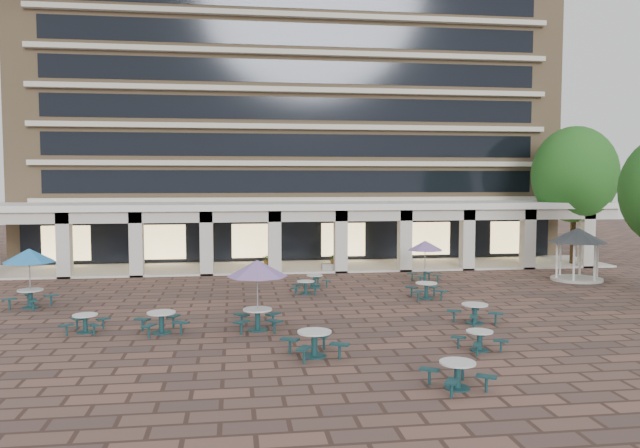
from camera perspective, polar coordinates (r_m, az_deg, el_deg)
The scene contains 19 objects.
ground at distance 27.73m, azimuth 1.91°, elevation -8.27°, with size 120.00×120.00×0.00m, color brown.
apartment_building at distance 52.79m, azimuth -2.84°, elevation 11.32°, with size 40.00×15.50×25.20m.
retail_arcade at distance 41.85m, azimuth -1.51°, elevation 0.06°, with size 42.00×6.60×4.40m.
picnic_table_0 at distance 25.12m, azimuth -14.30°, elevation -8.54°, with size 2.21×2.21×0.83m.
picnic_table_1 at distance 18.56m, azimuth 12.46°, elevation -13.12°, with size 2.01×2.01×0.78m.
picnic_table_2 at distance 22.65m, azimuth 14.38°, elevation -10.13°, with size 1.85×1.85×0.70m.
picnic_table_4 at distance 31.72m, azimuth -25.05°, elevation -2.82°, with size 2.37×2.37×2.74m.
picnic_table_5 at distance 21.23m, azimuth -0.52°, elevation -10.68°, with size 2.27×2.27×0.87m.
picnic_table_6 at distance 24.56m, azimuth -5.76°, elevation -4.30°, with size 2.40×2.40×2.77m.
picnic_table_8 at distance 26.08m, azimuth -20.68°, elevation -8.36°, with size 1.74×1.74×0.71m.
picnic_table_9 at distance 34.58m, azimuth -0.50°, elevation -5.12°, with size 1.82×1.82×0.67m.
picnic_table_10 at distance 26.72m, azimuth 13.96°, elevation -7.80°, with size 2.19×2.19×0.81m.
picnic_table_11 at distance 36.56m, azimuth 9.59°, elevation -2.10°, with size 2.08×2.08×2.40m.
picnic_table_12 at distance 32.55m, azimuth -1.32°, elevation -5.69°, with size 1.68×1.68×0.68m.
picnic_table_13 at distance 31.68m, azimuth 9.70°, elevation -5.88°, with size 1.83×1.83×0.81m.
gazebo at distance 39.66m, azimuth 22.48°, elevation -1.47°, with size 3.30×3.30×3.07m.
tree_east_c at distance 46.49m, azimuth 22.25°, elevation 4.20°, with size 5.77×5.77×9.61m.
planter_left at distance 40.02m, azimuth -4.84°, elevation -3.74°, with size 1.50×0.62×1.25m.
planter_right at distance 40.47m, azimuth 1.22°, elevation -3.70°, with size 1.50×0.60×1.20m.
Camera 1 is at (-4.61, -26.70, 5.91)m, focal length 35.00 mm.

